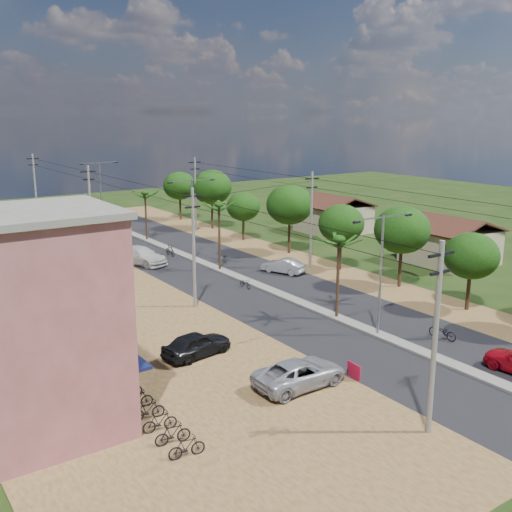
{
  "coord_description": "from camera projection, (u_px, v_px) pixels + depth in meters",
  "views": [
    {
      "loc": [
        -27.52,
        -25.9,
        14.3
      ],
      "look_at": [
        -0.99,
        12.66,
        3.0
      ],
      "focal_mm": 42.0,
      "sensor_mm": 36.0,
      "label": 1
    }
  ],
  "objects": [
    {
      "name": "palm_median_far",
      "position": [
        145.0,
        195.0,
        66.86
      ],
      "size": [
        2.0,
        2.0,
        5.85
      ],
      "color": "black",
      "rests_on": "ground"
    },
    {
      "name": "car_parked_dark",
      "position": [
        197.0,
        345.0,
        35.75
      ],
      "size": [
        4.63,
        2.45,
        1.5
      ],
      "primitive_type": "imported",
      "rotation": [
        0.0,
        0.0,
        1.73
      ],
      "color": "black",
      "rests_on": "ground"
    },
    {
      "name": "shophouse_pink",
      "position": [
        23.0,
        328.0,
        25.94
      ],
      "size": [
        9.0,
        6.4,
        10.3
      ],
      "color": "brown",
      "rests_on": "ground"
    },
    {
      "name": "streetlight_mid",
      "position": [
        192.0,
        212.0,
        58.16
      ],
      "size": [
        5.1,
        0.18,
        8.0
      ],
      "color": "gray",
      "rests_on": "ground"
    },
    {
      "name": "tree_east_h",
      "position": [
        180.0,
        186.0,
        80.25
      ],
      "size": [
        4.4,
        4.4,
        6.52
      ],
      "color": "black",
      "rests_on": "ground"
    },
    {
      "name": "moto_rider_west_a",
      "position": [
        245.0,
        284.0,
        49.65
      ],
      "size": [
        0.54,
        1.53,
        0.8
      ],
      "primitive_type": "imported",
      "rotation": [
        0.0,
        0.0,
        -0.0
      ],
      "color": "black",
      "rests_on": "ground"
    },
    {
      "name": "streetlight_near",
      "position": [
        381.0,
        265.0,
        38.14
      ],
      "size": [
        5.1,
        0.18,
        8.0
      ],
      "color": "gray",
      "rests_on": "ground"
    },
    {
      "name": "tree_east_e",
      "position": [
        290.0,
        205.0,
        60.97
      ],
      "size": [
        4.8,
        4.8,
        7.14
      ],
      "color": "black",
      "rests_on": "ground"
    },
    {
      "name": "utility_pole_w_d",
      "position": [
        35.0,
        187.0,
        78.33
      ],
      "size": [
        1.6,
        0.24,
        9.0
      ],
      "color": "#605E56",
      "rests_on": "ground"
    },
    {
      "name": "utility_pole_w_b",
      "position": [
        194.0,
        245.0,
        43.9
      ],
      "size": [
        1.6,
        0.24,
        9.0
      ],
      "color": "#605E56",
      "rests_on": "ground"
    },
    {
      "name": "moto_rider_west_b",
      "position": [
        170.0,
        251.0,
        60.68
      ],
      "size": [
        0.54,
        1.86,
        1.11
      ],
      "primitive_type": "imported",
      "rotation": [
        0.0,
        0.0,
        0.01
      ],
      "color": "black",
      "rests_on": "ground"
    },
    {
      "name": "car_white_far",
      "position": [
        141.0,
        256.0,
        57.38
      ],
      "size": [
        4.17,
        6.14,
        1.65
      ],
      "primitive_type": "imported",
      "rotation": [
        0.0,
        0.0,
        0.36
      ],
      "color": "#B1B1AD",
      "rests_on": "ground"
    },
    {
      "name": "dirt_lot_west",
      "position": [
        114.0,
        346.0,
        37.4
      ],
      "size": [
        18.0,
        46.0,
        0.04
      ],
      "primitive_type": "cube",
      "color": "brown",
      "rests_on": "ground"
    },
    {
      "name": "tree_east_b",
      "position": [
        471.0,
        256.0,
        43.42
      ],
      "size": [
        4.0,
        4.0,
        5.83
      ],
      "color": "black",
      "rests_on": "ground"
    },
    {
      "name": "road",
      "position": [
        250.0,
        283.0,
        51.27
      ],
      "size": [
        12.0,
        110.0,
        0.04
      ],
      "primitive_type": "cube",
      "color": "black",
      "rests_on": "ground"
    },
    {
      "name": "car_parked_silver",
      "position": [
        300.0,
        374.0,
        31.81
      ],
      "size": [
        5.32,
        2.51,
        1.47
      ],
      "primitive_type": "imported",
      "rotation": [
        0.0,
        0.0,
        1.58
      ],
      "color": "#9C9FA4",
      "rests_on": "ground"
    },
    {
      "name": "tree_east_g",
      "position": [
        212.0,
        187.0,
        73.86
      ],
      "size": [
        5.0,
        5.0,
        7.38
      ],
      "color": "black",
      "rests_on": "ground"
    },
    {
      "name": "dirt_shoulder_east",
      "position": [
        325.0,
        269.0,
        55.95
      ],
      "size": [
        5.0,
        90.0,
        0.03
      ],
      "primitive_type": "cube",
      "color": "brown",
      "rests_on": "ground"
    },
    {
      "name": "house_east_near",
      "position": [
        450.0,
        239.0,
        57.73
      ],
      "size": [
        7.6,
        7.5,
        4.6
      ],
      "color": "#998D67",
      "rests_on": "ground"
    },
    {
      "name": "streetlight_far",
      "position": [
        100.0,
        187.0,
        78.18
      ],
      "size": [
        5.1,
        0.18,
        8.0
      ],
      "color": "gray",
      "rests_on": "ground"
    },
    {
      "name": "tree_east_d",
      "position": [
        341.0,
        224.0,
        54.63
      ],
      "size": [
        4.2,
        4.2,
        6.13
      ],
      "color": "black",
      "rests_on": "ground"
    },
    {
      "name": "utility_pole_e_b",
      "position": [
        311.0,
        218.0,
        55.09
      ],
      "size": [
        1.6,
        0.24,
        9.0
      ],
      "color": "#605E56",
      "rests_on": "ground"
    },
    {
      "name": "utility_pole_e_c",
      "position": [
        195.0,
        192.0,
        72.71
      ],
      "size": [
        1.6,
        0.24,
        9.0
      ],
      "color": "#605E56",
      "rests_on": "ground"
    },
    {
      "name": "median",
      "position": [
        231.0,
        275.0,
        53.65
      ],
      "size": [
        1.0,
        90.0,
        0.18
      ],
      "primitive_type": "cube",
      "color": "#605E56",
      "rests_on": "ground"
    },
    {
      "name": "roadside_sign",
      "position": [
        354.0,
        371.0,
        32.83
      ],
      "size": [
        0.17,
        1.08,
        0.9
      ],
      "rotation": [
        0.0,
        0.0,
        -0.09
      ],
      "color": "maroon",
      "rests_on": "ground"
    },
    {
      "name": "utility_pole_w_c",
      "position": [
        90.0,
        207.0,
        61.52
      ],
      "size": [
        1.6,
        0.24,
        9.0
      ],
      "color": "#605E56",
      "rests_on": "ground"
    },
    {
      "name": "house_east_far",
      "position": [
        333.0,
        212.0,
        72.69
      ],
      "size": [
        7.6,
        7.5,
        4.6
      ],
      "color": "#998D67",
      "rests_on": "ground"
    },
    {
      "name": "utility_pole_w_a",
      "position": [
        435.0,
        335.0,
        26.28
      ],
      "size": [
        1.6,
        0.24,
        9.0
      ],
      "color": "#605E56",
      "rests_on": "ground"
    },
    {
      "name": "parked_scooter_row",
      "position": [
        148.0,
        410.0,
        28.41
      ],
      "size": [
        1.71,
        8.49,
        1.0
      ],
      "color": "black",
      "rests_on": "ground"
    },
    {
      "name": "tree_east_c",
      "position": [
        402.0,
        230.0,
        49.07
      ],
      "size": [
        4.6,
        4.6,
        6.83
      ],
      "color": "black",
      "rests_on": "ground"
    },
    {
      "name": "moto_rider_east",
      "position": [
        442.0,
        332.0,
        38.47
      ],
      "size": [
        0.94,
        2.02,
        1.02
      ],
      "primitive_type": "imported",
      "rotation": [
        0.0,
        0.0,
        3.28
      ],
      "color": "black",
      "rests_on": "ground"
    },
    {
      "name": "ground",
      "position": [
        378.0,
        336.0,
        39.26
      ],
      "size": [
        160.0,
        160.0,
        0.0
      ],
      "primitive_type": "plane",
      "color": "black",
      "rests_on": "ground"
    },
    {
      "name": "tree_east_f",
      "position": [
        243.0,
        207.0,
        67.44
      ],
      "size": [
        3.8,
        3.8,
        5.52
      ],
      "color": "black",
      "rests_on": "ground"
    },
    {
      "name": "car_silver_mid",
      "position": [
        283.0,
        266.0,
        54.28
      ],
      "size": [
        2.85,
        4.25,
        1.33
      ],
      "primitive_type": "imported",
      "rotation": [
        0.0,
        0.0,
        3.54
      ],
      "color": "#9C9FA4",
      "rests_on": "ground"
    },
    {
      "name": "palm_median_near",
      "position": [
        339.0,
        243.0,
        41.16
      ],
      "size": [
        2.0,
        2.0,
        6.15
      ],
      "color": "black",
      "rests_on": "ground"
    },
    {
      "name": "palm_median_mid",
      "position": [
        219.0,
        208.0,
        53.89
      ],
      "size": [
        2.0,
        2.0,
        6.55
      ],
      "color": "black",
      "rests_on": "ground"
    }
  ]
}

